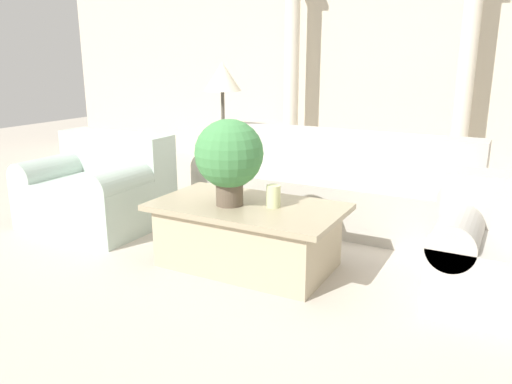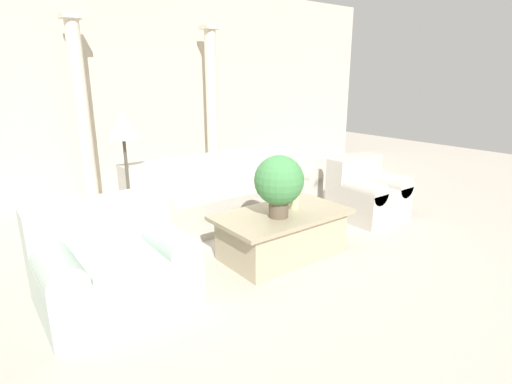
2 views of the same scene
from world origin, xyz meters
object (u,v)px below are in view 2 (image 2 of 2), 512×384
object	(u,v)px
sofa_long	(227,193)
potted_plant	(279,182)
floor_lamp	(123,131)
armchair	(366,192)
loveseat	(112,261)
coffee_table	(282,234)

from	to	relation	value
sofa_long	potted_plant	size ratio (longest dim) A/B	4.12
sofa_long	floor_lamp	size ratio (longest dim) A/B	1.75
armchair	floor_lamp	bearing A→B (deg)	157.13
sofa_long	loveseat	bearing A→B (deg)	-148.94
floor_lamp	armchair	world-z (taller)	floor_lamp
potted_plant	floor_lamp	size ratio (longest dim) A/B	0.43
sofa_long	floor_lamp	xyz separation A→B (m)	(-1.24, 0.07, 0.90)
loveseat	coffee_table	distance (m)	1.66
coffee_table	floor_lamp	bearing A→B (deg)	127.37
sofa_long	potted_plant	distance (m)	1.49
sofa_long	potted_plant	world-z (taller)	potted_plant
sofa_long	loveseat	xyz separation A→B (m)	(-1.83, -1.10, 0.02)
loveseat	coffee_table	bearing A→B (deg)	-7.21
floor_lamp	loveseat	bearing A→B (deg)	-116.73
loveseat	armchair	bearing A→B (deg)	0.58
coffee_table	potted_plant	size ratio (longest dim) A/B	2.22
loveseat	floor_lamp	size ratio (longest dim) A/B	0.80
loveseat	potted_plant	world-z (taller)	potted_plant
floor_lamp	armchair	distance (m)	3.06
coffee_table	armchair	xyz separation A→B (m)	(1.65, 0.24, 0.10)
sofa_long	coffee_table	size ratio (longest dim) A/B	1.85
potted_plant	floor_lamp	world-z (taller)	floor_lamp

